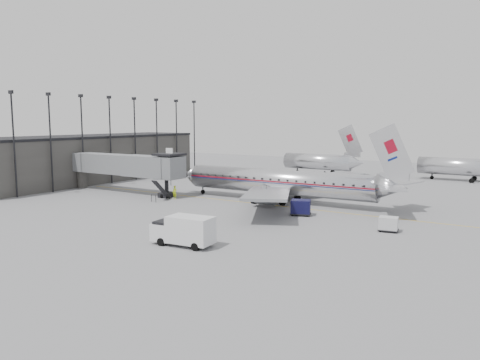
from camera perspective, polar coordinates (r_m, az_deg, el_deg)
The scene contains 12 objects.
ground at distance 60.04m, azimuth -4.42°, elevation -3.35°, with size 160.00×160.00×0.00m, color slate.
terminal at distance 90.11m, azimuth -18.24°, elevation 2.45°, with size 12.00×46.00×8.00m, color #393734.
apron_line at distance 63.31m, azimuth 1.00°, elevation -2.77°, with size 0.15×60.00×0.01m, color gold.
jet_bridge at distance 73.04m, azimuth -13.32°, elevation 1.69°, with size 21.00×6.20×7.10m.
floodlight_masts at distance 87.03m, azimuth -14.08°, elevation 5.31°, with size 0.90×42.25×15.25m.
distant_aircraft_near at distance 97.11m, azimuth 9.54°, elevation 2.29°, with size 16.39×3.20×10.26m.
distant_aircraft_mid at distance 94.46m, azimuth 25.23°, elevation 1.55°, with size 16.39×3.20×10.26m.
airliner at distance 63.75m, azimuth 5.23°, elevation -0.27°, with size 34.11×31.62×10.79m.
service_van at distance 42.06m, azimuth -6.92°, elevation -6.07°, with size 5.88×2.68×2.69m.
baggage_cart_navy at distance 55.27m, azimuth 7.41°, elevation -3.30°, with size 2.78×2.45×1.83m.
baggage_cart_white at distance 49.30m, azimuth 17.65°, elevation -5.11°, with size 2.08×1.70×1.49m.
ramp_worker at distance 66.65m, azimuth -7.96°, elevation -1.51°, with size 0.69×0.45×1.90m, color #ACC817.
Camera 1 is at (35.04, -47.46, 11.14)m, focal length 35.00 mm.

